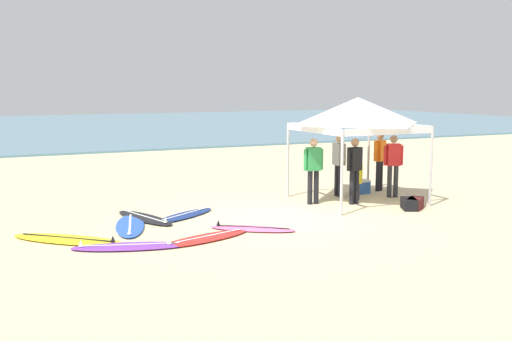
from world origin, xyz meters
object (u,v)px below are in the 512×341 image
Objects in this scene: canopy_tent at (358,111)px; person_black at (355,166)px; person_grey at (339,161)px; person_yellow at (357,175)px; surfboard_purple at (129,246)px; surfboard_blue at (130,225)px; surfboard_red at (205,238)px; surfboard_black at (145,218)px; surfboard_navy at (185,215)px; person_green at (313,166)px; gear_bag_near_tent at (415,203)px; cooler_box at (360,187)px; person_orange at (380,157)px; surfboard_pink at (252,228)px; person_red at (393,162)px; surfboard_yellow at (68,239)px; gear_bag_by_pole at (409,204)px.

canopy_tent reaches higher than person_black.
person_grey reaches higher than person_yellow.
surfboard_blue is at bearing 76.13° from surfboard_purple.
surfboard_red is 2.43m from surfboard_black.
surfboard_navy is 3.62m from person_green.
gear_bag_near_tent is at bearing -15.06° from surfboard_black.
person_green is 2.30m from cooler_box.
surfboard_purple is at bearing -158.72° from person_orange.
person_orange reaches higher than surfboard_black.
surfboard_pink is at bearing -153.38° from person_yellow.
person_red is at bearing -106.50° from person_orange.
person_green is at bearing 177.89° from person_red.
person_yellow is (-1.35, -0.81, -0.33)m from person_orange.
canopy_tent is 1.29× the size of surfboard_black.
surfboard_pink is 5.51m from person_red.
surfboard_yellow is 1.33× the size of person_black.
surfboard_red is at bearing -57.52° from surfboard_blue.
surfboard_red is at bearing -0.91° from surfboard_purple.
person_orange is at bearing 36.87° from person_black.
person_black is at bearing -130.69° from cooler_box.
person_red is (5.10, 1.84, 0.95)m from surfboard_pink.
surfboard_purple is (-2.71, -0.31, -0.00)m from surfboard_pink.
canopy_tent is 1.61m from person_grey.
surfboard_yellow is at bearing 156.93° from surfboard_red.
surfboard_black is at bearing -179.81° from person_yellow.
surfboard_navy is at bearing 163.43° from gear_bag_by_pole.
person_grey is at bearing 33.95° from surfboard_pink.
surfboard_navy is at bearing 178.59° from canopy_tent.
person_yellow is at bearing 26.62° from surfboard_pink.
person_grey is (-0.04, 0.80, -1.40)m from canopy_tent.
surfboard_red is at bearing -149.86° from person_grey.
surfboard_red is 6.58m from cooler_box.
surfboard_navy and surfboard_pink have the same top height.
person_green is 2.92m from person_orange.
gear_bag_near_tent is (1.00, -1.21, -0.85)m from person_black.
gear_bag_near_tent is at bearing -107.25° from person_orange.
person_black and person_green have the same top height.
person_red is at bearing 19.07° from surfboard_red.
person_black is (4.46, -0.40, 0.95)m from surfboard_navy.
person_green is 1.43× the size of person_yellow.
cooler_box is at bearing 27.54° from surfboard_red.
person_red reaches higher than person_yellow.
canopy_tent is 1.23× the size of surfboard_purple.
person_grey is (6.11, 1.19, 0.95)m from surfboard_blue.
gear_bag_by_pole reaches higher than surfboard_blue.
surfboard_black is 1.26× the size of person_orange.
surfboard_black is 1.26× the size of person_red.
surfboard_blue is 6.40m from person_yellow.
surfboard_navy is 0.84× the size of surfboard_yellow.
surfboard_purple is 8.75m from person_orange.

